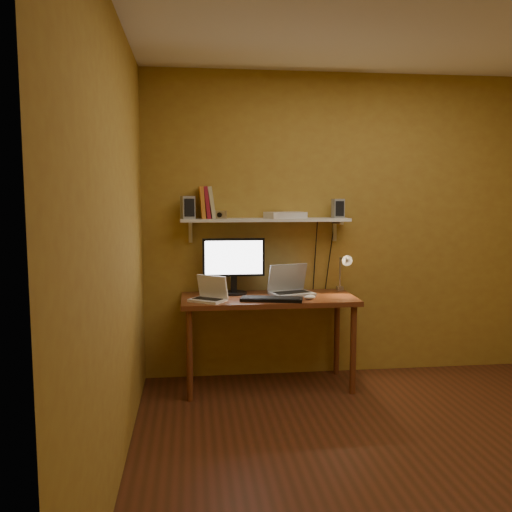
{
  "coord_description": "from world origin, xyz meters",
  "views": [
    {
      "loc": [
        -1.3,
        -2.99,
        1.57
      ],
      "look_at": [
        -0.79,
        1.18,
        1.09
      ],
      "focal_mm": 38.0,
      "sensor_mm": 36.0,
      "label": 1
    }
  ],
  "objects": [
    {
      "name": "room",
      "position": [
        0.0,
        0.0,
        1.3
      ],
      "size": [
        3.44,
        3.24,
        2.64
      ],
      "color": "#542615",
      "rests_on": "ground"
    },
    {
      "name": "desk",
      "position": [
        -0.68,
        1.28,
        0.66
      ],
      "size": [
        1.4,
        0.6,
        0.75
      ],
      "color": "maroon",
      "rests_on": "ground"
    },
    {
      "name": "wall_shelf",
      "position": [
        -0.68,
        1.47,
        1.36
      ],
      "size": [
        1.4,
        0.25,
        0.21
      ],
      "color": "white",
      "rests_on": "room"
    },
    {
      "name": "monitor",
      "position": [
        -0.95,
        1.44,
        1.01
      ],
      "size": [
        0.51,
        0.22,
        0.46
      ],
      "rotation": [
        0.0,
        0.0,
        0.0
      ],
      "color": "black",
      "rests_on": "desk"
    },
    {
      "name": "laptop",
      "position": [
        -0.49,
        1.38,
        0.82
      ],
      "size": [
        0.39,
        0.33,
        0.25
      ],
      "rotation": [
        0.0,
        0.0,
        0.28
      ],
      "color": "gray",
      "rests_on": "desk"
    },
    {
      "name": "netbook",
      "position": [
        -1.16,
        1.17,
        0.8
      ],
      "size": [
        0.32,
        0.3,
        0.2
      ],
      "rotation": [
        0.0,
        0.0,
        -0.62
      ],
      "color": "white",
      "rests_on": "desk"
    },
    {
      "name": "keyboard",
      "position": [
        -0.68,
        1.11,
        0.76
      ],
      "size": [
        0.5,
        0.27,
        0.03
      ],
      "primitive_type": "cube",
      "rotation": [
        0.0,
        0.0,
        -0.25
      ],
      "color": "black",
      "rests_on": "desk"
    },
    {
      "name": "mouse",
      "position": [
        -0.37,
        1.13,
        0.77
      ],
      "size": [
        0.11,
        0.08,
        0.03
      ],
      "primitive_type": "ellipsoid",
      "rotation": [
        0.0,
        0.0,
        0.22
      ],
      "color": "white",
      "rests_on": "desk"
    },
    {
      "name": "desk_lamp",
      "position": [
        -0.02,
        1.41,
        0.96
      ],
      "size": [
        0.09,
        0.23,
        0.38
      ],
      "color": "silver",
      "rests_on": "desk"
    },
    {
      "name": "speaker_left",
      "position": [
        -1.32,
        1.46,
        1.47
      ],
      "size": [
        0.13,
        0.13,
        0.18
      ],
      "primitive_type": "cube",
      "rotation": [
        0.0,
        0.0,
        0.26
      ],
      "color": "gray",
      "rests_on": "wall_shelf"
    },
    {
      "name": "speaker_right",
      "position": [
        -0.06,
        1.47,
        1.46
      ],
      "size": [
        0.09,
        0.09,
        0.16
      ],
      "primitive_type": "cube",
      "rotation": [
        0.0,
        0.0,
        0.07
      ],
      "color": "gray",
      "rests_on": "wall_shelf"
    },
    {
      "name": "books",
      "position": [
        -1.16,
        1.49,
        1.51
      ],
      "size": [
        0.14,
        0.18,
        0.26
      ],
      "color": "orange",
      "rests_on": "wall_shelf"
    },
    {
      "name": "shelf_camera",
      "position": [
        -1.06,
        1.41,
        1.41
      ],
      "size": [
        0.12,
        0.06,
        0.07
      ],
      "color": "silver",
      "rests_on": "wall_shelf"
    },
    {
      "name": "router",
      "position": [
        -0.51,
        1.48,
        1.4
      ],
      "size": [
        0.36,
        0.29,
        0.05
      ],
      "primitive_type": "cube",
      "rotation": [
        0.0,
        0.0,
        0.28
      ],
      "color": "white",
      "rests_on": "wall_shelf"
    }
  ]
}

